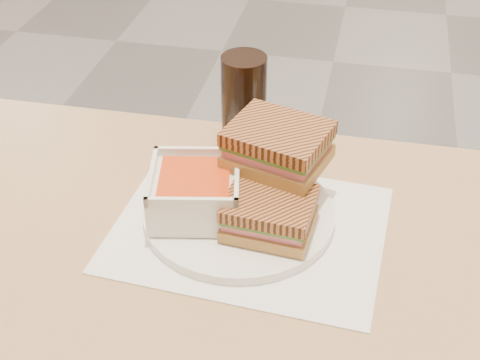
% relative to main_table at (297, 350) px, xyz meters
% --- Properties ---
extents(main_table, '(1.21, 0.71, 0.75)m').
position_rel_main_table_xyz_m(main_table, '(0.00, 0.00, 0.00)').
color(main_table, '#A28559').
rests_on(main_table, ground).
extents(tray_liner, '(0.37, 0.30, 0.00)m').
position_rel_main_table_xyz_m(tray_liner, '(-0.08, 0.09, 0.11)').
color(tray_liner, white).
rests_on(tray_liner, main_table).
extents(plate, '(0.26, 0.26, 0.01)m').
position_rel_main_table_xyz_m(plate, '(-0.10, 0.11, 0.12)').
color(plate, white).
rests_on(plate, tray_liner).
extents(soup_bowl, '(0.14, 0.14, 0.06)m').
position_rel_main_table_xyz_m(soup_bowl, '(-0.16, 0.10, 0.16)').
color(soup_bowl, white).
rests_on(soup_bowl, plate).
extents(panini_lower, '(0.12, 0.10, 0.05)m').
position_rel_main_table_xyz_m(panini_lower, '(-0.06, 0.08, 0.16)').
color(panini_lower, '#B78C40').
rests_on(panini_lower, plate).
extents(panini_upper, '(0.15, 0.14, 0.06)m').
position_rel_main_table_xyz_m(panini_upper, '(-0.06, 0.16, 0.21)').
color(panini_upper, '#B78C40').
rests_on(panini_upper, panini_lower).
extents(cola_glass, '(0.07, 0.07, 0.15)m').
position_rel_main_table_xyz_m(cola_glass, '(-0.13, 0.30, 0.19)').
color(cola_glass, black).
rests_on(cola_glass, main_table).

